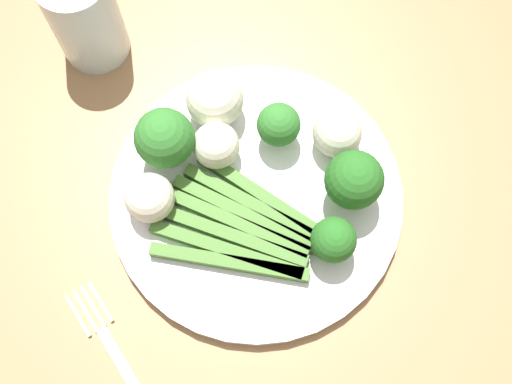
# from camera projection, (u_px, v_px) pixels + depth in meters

# --- Properties ---
(ground_plane) EXTENTS (6.00, 6.00, 0.02)m
(ground_plane) POSITION_uv_depth(u_px,v_px,m) (239.00, 335.00, 1.31)
(ground_plane) COLOR #B7A88E
(dining_table) EXTENTS (1.40, 1.02, 0.75)m
(dining_table) POSITION_uv_depth(u_px,v_px,m) (223.00, 267.00, 0.68)
(dining_table) COLOR #9E754C
(dining_table) RESTS_ON ground_plane
(plate) EXTENTS (0.29, 0.29, 0.01)m
(plate) POSITION_uv_depth(u_px,v_px,m) (256.00, 196.00, 0.60)
(plate) COLOR white
(plate) RESTS_ON dining_table
(asparagus_bundle) EXTENTS (0.13, 0.17, 0.01)m
(asparagus_bundle) POSITION_uv_depth(u_px,v_px,m) (240.00, 225.00, 0.58)
(asparagus_bundle) COLOR #47752D
(asparagus_bundle) RESTS_ON plate
(broccoli_front_left) EXTENTS (0.06, 0.06, 0.07)m
(broccoli_front_left) POSITION_uv_depth(u_px,v_px,m) (354.00, 180.00, 0.56)
(broccoli_front_left) COLOR #568E33
(broccoli_front_left) RESTS_ON plate
(broccoli_back) EXTENTS (0.04, 0.04, 0.05)m
(broccoli_back) POSITION_uv_depth(u_px,v_px,m) (279.00, 125.00, 0.59)
(broccoli_back) COLOR #609E3D
(broccoli_back) RESTS_ON plate
(broccoli_left) EXTENTS (0.06, 0.06, 0.07)m
(broccoli_left) POSITION_uv_depth(u_px,v_px,m) (165.00, 139.00, 0.57)
(broccoli_left) COLOR #609E3D
(broccoli_left) RESTS_ON plate
(broccoli_outer_edge) EXTENTS (0.04, 0.04, 0.05)m
(broccoli_outer_edge) POSITION_uv_depth(u_px,v_px,m) (333.00, 240.00, 0.55)
(broccoli_outer_edge) COLOR #568E33
(broccoli_outer_edge) RESTS_ON plate
(cauliflower_edge) EXTENTS (0.06, 0.06, 0.06)m
(cauliflower_edge) POSITION_uv_depth(u_px,v_px,m) (215.00, 99.00, 0.60)
(cauliflower_edge) COLOR white
(cauliflower_edge) RESTS_ON plate
(cauliflower_near_center) EXTENTS (0.05, 0.05, 0.05)m
(cauliflower_near_center) POSITION_uv_depth(u_px,v_px,m) (216.00, 145.00, 0.59)
(cauliflower_near_center) COLOR silver
(cauliflower_near_center) RESTS_ON plate
(cauliflower_right) EXTENTS (0.05, 0.05, 0.05)m
(cauliflower_right) POSITION_uv_depth(u_px,v_px,m) (337.00, 133.00, 0.59)
(cauliflower_right) COLOR silver
(cauliflower_right) RESTS_ON plate
(cauliflower_mid) EXTENTS (0.05, 0.05, 0.05)m
(cauliflower_mid) POSITION_uv_depth(u_px,v_px,m) (150.00, 198.00, 0.57)
(cauliflower_mid) COLOR white
(cauliflower_mid) RESTS_ON plate
(fork) EXTENTS (0.05, 0.17, 0.00)m
(fork) POSITION_uv_depth(u_px,v_px,m) (120.00, 360.00, 0.56)
(fork) COLOR silver
(fork) RESTS_ON dining_table
(water_glass) EXTENTS (0.07, 0.07, 0.11)m
(water_glass) POSITION_uv_depth(u_px,v_px,m) (85.00, 16.00, 0.62)
(water_glass) COLOR silver
(water_glass) RESTS_ON dining_table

